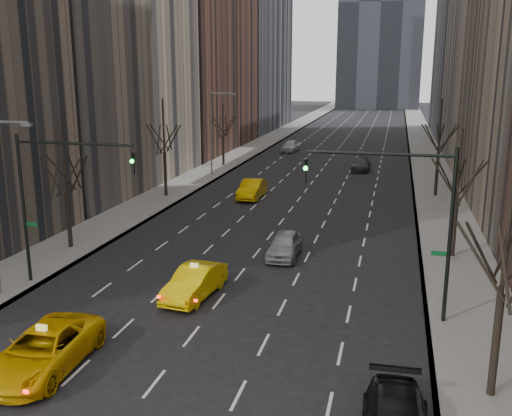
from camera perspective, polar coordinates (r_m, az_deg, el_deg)
The scene contains 17 objects.
sidewalk_left at distance 86.80m, azimuth 0.08°, elevation 6.19°, with size 4.50×320.00×0.15m, color slate.
sidewalk_right at distance 84.44m, azimuth 16.52°, elevation 5.42°, with size 4.50×320.00×0.15m, color slate.
tree_lw_b at distance 38.29m, azimuth -18.41°, elevation 1.43°, with size 3.36×3.50×7.82m.
tree_lw_c at distance 52.23m, azimuth -9.14°, elevation 5.42°, with size 3.36×3.50×8.74m.
tree_lw_d at distance 69.08m, azimuth -3.30°, elevation 7.15°, with size 3.36×3.50×7.36m.
tree_rw_a at distance 21.31m, azimuth 23.29°, elevation -8.09°, with size 3.36×3.50×8.28m.
tree_rw_b at distance 36.60m, azimuth 19.43°, elevation 0.81°, with size 3.36×3.50×7.82m.
tree_rw_c at distance 54.22m, azimuth 17.77°, elevation 5.24°, with size 3.36×3.50×8.74m.
traffic_mast_left at distance 31.47m, azimuth -19.93°, elevation 2.07°, with size 6.69×0.39×8.00m.
traffic_mast_right at distance 26.27m, azimuth 15.38°, elevation 0.23°, with size 6.69×0.39×8.00m.
streetlight_far at distance 61.89m, azimuth -4.21°, elevation 8.30°, with size 2.83×0.22×9.00m.
taxi_suv at distance 24.17m, azimuth -20.45°, elevation -13.14°, with size 2.71×5.88×1.63m, color #E7AB04.
taxi_sedan at distance 29.55m, azimuth -6.15°, elevation -7.38°, with size 1.69×4.83×1.59m, color yellow.
silver_sedan_ahead at distance 35.57m, azimuth 2.86°, elevation -3.69°, with size 1.81×4.50×1.53m, color gray.
far_taxi at distance 51.70m, azimuth -0.41°, elevation 1.91°, with size 1.78×5.09×1.68m, color #E8B004.
far_suv_grey at distance 67.28m, azimuth 10.44°, elevation 4.34°, with size 2.05×5.05×1.47m, color #313136.
far_car_white at distance 81.67m, azimuth 3.49°, elevation 6.22°, with size 1.93×4.80×1.63m, color silver.
Camera 1 is at (8.24, -13.59, 11.37)m, focal length 40.00 mm.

